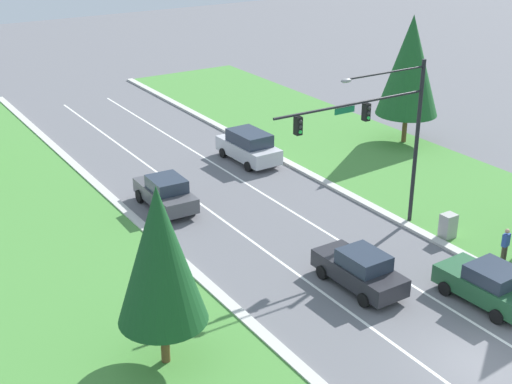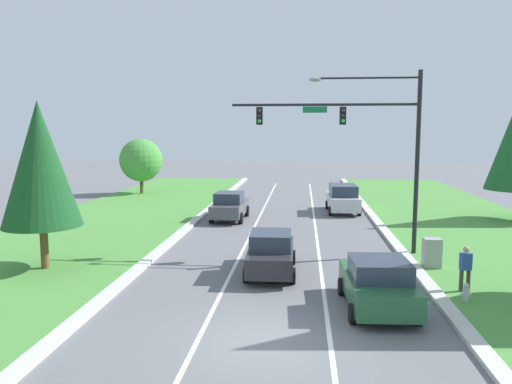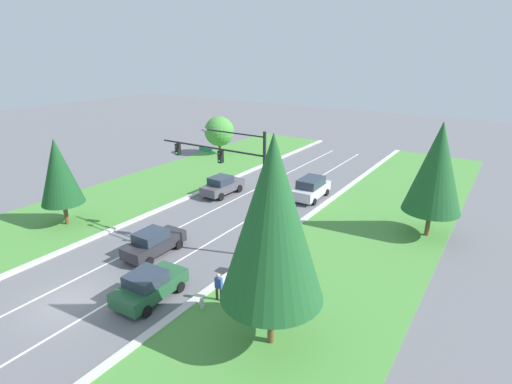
{
  "view_description": "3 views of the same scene",
  "coord_description": "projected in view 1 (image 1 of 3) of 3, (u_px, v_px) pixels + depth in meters",
  "views": [
    {
      "loc": [
        -18.03,
        -13.34,
        15.65
      ],
      "look_at": [
        -0.7,
        14.01,
        1.84
      ],
      "focal_mm": 50.0,
      "sensor_mm": 36.0,
      "label": 1
    },
    {
      "loc": [
        1.0,
        -12.83,
        5.7
      ],
      "look_at": [
        -1.42,
        13.1,
        2.47
      ],
      "focal_mm": 35.0,
      "sensor_mm": 36.0,
      "label": 2
    },
    {
      "loc": [
        18.52,
        -9.59,
        12.88
      ],
      "look_at": [
        2.15,
        15.37,
        2.25
      ],
      "focal_mm": 28.0,
      "sensor_mm": 36.0,
      "label": 3
    }
  ],
  "objects": [
    {
      "name": "ground_plane",
      "position": [
        483.0,
        365.0,
        25.38
      ],
      "size": [
        160.0,
        160.0,
        0.0
      ],
      "primitive_type": "plane",
      "color": "slate"
    },
    {
      "name": "lane_stripe_inner_left",
      "position": [
        447.0,
        383.0,
        24.49
      ],
      "size": [
        0.14,
        81.0,
        0.01
      ],
      "color": "white",
      "rests_on": "ground_plane"
    },
    {
      "name": "traffic_signal_mast",
      "position": [
        381.0,
        125.0,
        32.98
      ],
      "size": [
        8.5,
        0.41,
        8.35
      ],
      "color": "black",
      "rests_on": "ground_plane"
    },
    {
      "name": "forest_sedan",
      "position": [
        488.0,
        284.0,
        28.96
      ],
      "size": [
        2.3,
        4.27,
        1.68
      ],
      "rotation": [
        0.0,
        0.0,
        0.05
      ],
      "color": "#235633",
      "rests_on": "ground_plane"
    },
    {
      "name": "charcoal_sedan",
      "position": [
        360.0,
        269.0,
        30.06
      ],
      "size": [
        2.02,
        4.43,
        1.72
      ],
      "rotation": [
        0.0,
        0.0,
        0.02
      ],
      "color": "#28282D",
      "rests_on": "ground_plane"
    },
    {
      "name": "graphite_sedan",
      "position": [
        166.0,
        193.0,
        37.51
      ],
      "size": [
        2.15,
        4.55,
        1.8
      ],
      "rotation": [
        0.0,
        0.0,
        -0.03
      ],
      "color": "#4C4C51",
      "rests_on": "ground_plane"
    },
    {
      "name": "silver_suv",
      "position": [
        249.0,
        146.0,
        43.99
      ],
      "size": [
        2.24,
        4.73,
        1.95
      ],
      "rotation": [
        0.0,
        0.0,
        0.03
      ],
      "color": "silver",
      "rests_on": "ground_plane"
    },
    {
      "name": "utility_cabinet",
      "position": [
        448.0,
        226.0,
        34.34
      ],
      "size": [
        0.7,
        0.6,
        1.28
      ],
      "color": "#9E9E99",
      "rests_on": "ground_plane"
    },
    {
      "name": "pedestrian",
      "position": [
        505.0,
        244.0,
        32.01
      ],
      "size": [
        0.41,
        0.28,
        1.69
      ],
      "rotation": [
        0.0,
        0.0,
        3.32
      ],
      "color": "#42382D",
      "rests_on": "ground_plane"
    },
    {
      "name": "conifer_near_right_tree",
      "position": [
        410.0,
        65.0,
        45.57
      ],
      "size": [
        4.03,
        4.03,
        8.45
      ],
      "color": "brown",
      "rests_on": "ground_plane"
    },
    {
      "name": "conifer_mid_left_tree",
      "position": [
        160.0,
        255.0,
        23.83
      ],
      "size": [
        3.15,
        3.15,
        6.88
      ],
      "color": "brown",
      "rests_on": "ground_plane"
    }
  ]
}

